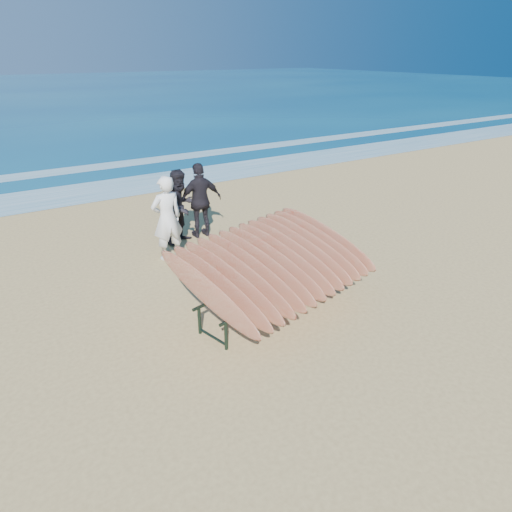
% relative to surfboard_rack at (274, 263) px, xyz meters
% --- Properties ---
extents(ground, '(120.00, 120.00, 0.00)m').
position_rel_surfboard_rack_xyz_m(ground, '(-0.16, -0.45, -0.92)').
color(ground, tan).
rests_on(ground, ground).
extents(foam_near, '(160.00, 160.00, 0.00)m').
position_rel_surfboard_rack_xyz_m(foam_near, '(-0.16, 9.55, -0.91)').
color(foam_near, white).
rests_on(foam_near, ground).
extents(foam_far, '(160.00, 160.00, 0.00)m').
position_rel_surfboard_rack_xyz_m(foam_far, '(-0.16, 13.05, -0.91)').
color(foam_far, white).
rests_on(foam_far, ground).
extents(surfboard_rack, '(3.65, 3.13, 1.50)m').
position_rel_surfboard_rack_xyz_m(surfboard_rack, '(0.00, 0.00, 0.00)').
color(surfboard_rack, black).
rests_on(surfboard_rack, ground).
extents(person_white, '(0.71, 0.48, 1.91)m').
position_rel_surfboard_rack_xyz_m(person_white, '(-0.74, 3.10, 0.04)').
color(person_white, white).
rests_on(person_white, ground).
extents(person_dark_a, '(1.08, 0.98, 1.81)m').
position_rel_surfboard_rack_xyz_m(person_dark_a, '(-0.08, 3.85, -0.01)').
color(person_dark_a, black).
rests_on(person_dark_a, ground).
extents(person_dark_b, '(1.12, 0.52, 1.87)m').
position_rel_surfboard_rack_xyz_m(person_dark_b, '(0.49, 3.94, 0.02)').
color(person_dark_b, black).
rests_on(person_dark_b, ground).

